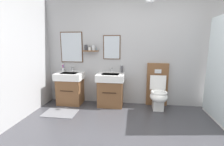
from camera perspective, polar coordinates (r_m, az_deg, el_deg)
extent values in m
cube|color=#A8A8AA|center=(3.81, 10.75, 9.33)|extent=(4.81, 0.12, 2.75)
cube|color=#4C301E|center=(4.04, -14.23, 8.91)|extent=(0.55, 0.02, 0.73)
cube|color=silver|center=(4.03, -14.28, 8.90)|extent=(0.51, 0.01, 0.69)
cube|color=#4C301E|center=(3.78, -0.08, 9.14)|extent=(0.40, 0.02, 0.56)
cube|color=silver|center=(3.77, -0.10, 9.13)|extent=(0.36, 0.01, 0.52)
cube|color=brown|center=(3.81, -7.65, 7.83)|extent=(0.36, 0.14, 0.02)
cylinder|color=#333338|center=(3.83, -9.28, 8.96)|extent=(0.08, 0.08, 0.13)
cylinder|color=white|center=(3.80, -8.00, 8.57)|extent=(0.06, 0.06, 0.08)
cylinder|color=silver|center=(3.78, -6.67, 8.94)|extent=(0.06, 0.06, 0.12)
cone|color=slate|center=(3.76, -5.62, 8.77)|extent=(0.05, 0.05, 0.10)
sphere|color=silver|center=(3.49, 12.72, 23.79)|extent=(0.09, 0.09, 0.09)
sphere|color=silver|center=(3.67, 14.08, 23.77)|extent=(0.09, 0.09, 0.09)
cube|color=slate|center=(3.62, -18.04, -13.46)|extent=(0.68, 0.44, 0.01)
cube|color=brown|center=(4.02, -14.60, -6.35)|extent=(0.56, 0.44, 0.60)
cube|color=#342214|center=(3.80, -15.93, -6.25)|extent=(0.31, 0.01, 0.02)
cube|color=white|center=(3.93, -14.85, -1.06)|extent=(0.63, 0.49, 0.16)
cube|color=silver|center=(3.89, -15.07, -0.23)|extent=(0.39, 0.27, 0.03)
cylinder|color=silver|center=(4.08, -13.90, 1.32)|extent=(0.03, 0.03, 0.11)
cylinder|color=silver|center=(4.02, -14.22, 1.86)|extent=(0.02, 0.11, 0.02)
cube|color=brown|center=(3.76, -0.50, -7.17)|extent=(0.56, 0.44, 0.60)
cube|color=#342214|center=(3.53, -1.04, -7.15)|extent=(0.31, 0.01, 0.02)
cube|color=white|center=(3.67, -0.51, -1.52)|extent=(0.63, 0.49, 0.16)
cube|color=silver|center=(3.62, -0.58, -0.64)|extent=(0.39, 0.27, 0.03)
cylinder|color=silver|center=(3.83, -0.09, 1.03)|extent=(0.03, 0.03, 0.11)
cylinder|color=silver|center=(3.77, -0.20, 1.61)|extent=(0.02, 0.11, 0.02)
cube|color=brown|center=(3.89, 15.76, -3.93)|extent=(0.48, 0.10, 1.00)
cube|color=silver|center=(3.77, 16.11, 0.58)|extent=(0.15, 0.01, 0.09)
cube|color=white|center=(3.74, 16.05, -9.85)|extent=(0.22, 0.30, 0.34)
ellipsoid|color=white|center=(3.61, 16.34, -8.05)|extent=(0.37, 0.46, 0.24)
torus|color=white|center=(3.58, 16.42, -6.61)|extent=(0.35, 0.35, 0.04)
cube|color=white|center=(3.75, 16.07, -3.29)|extent=(0.35, 0.03, 0.33)
cylinder|color=silver|center=(4.15, -17.05, 1.20)|extent=(0.07, 0.07, 0.09)
cylinder|color=purple|center=(4.13, -16.91, 1.99)|extent=(0.01, 0.02, 0.17)
cube|color=white|center=(4.13, -16.96, 3.19)|extent=(0.01, 0.02, 0.03)
cylinder|color=#2D84DB|center=(4.15, -17.05, 1.93)|extent=(0.02, 0.02, 0.16)
cube|color=white|center=(4.15, -17.17, 3.01)|extent=(0.01, 0.02, 0.03)
cylinder|color=purple|center=(4.15, -17.29, 1.95)|extent=(0.03, 0.02, 0.16)
cube|color=white|center=(4.15, -17.44, 3.07)|extent=(0.02, 0.02, 0.03)
cylinder|color=#DB3847|center=(4.12, -17.14, 1.89)|extent=(0.03, 0.03, 0.16)
cube|color=white|center=(4.13, -17.25, 3.01)|extent=(0.02, 0.02, 0.03)
cylinder|color=#4C4C51|center=(3.78, 3.53, 1.31)|extent=(0.06, 0.06, 0.17)
cylinder|color=silver|center=(3.76, 3.54, 2.82)|extent=(0.02, 0.02, 0.04)
cube|color=silver|center=(3.47, 34.14, 1.33)|extent=(0.02, 1.03, 1.90)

